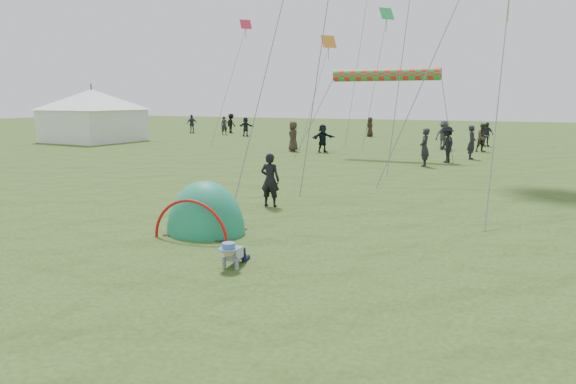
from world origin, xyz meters
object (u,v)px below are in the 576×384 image
at_px(popup_tent, 206,233).
at_px(event_marquee, 93,114).
at_px(crawling_toddler, 233,253).
at_px(standing_adult, 270,180).

relative_size(popup_tent, event_marquee, 0.42).
height_order(crawling_toddler, event_marquee, event_marquee).
bearing_deg(popup_tent, standing_adult, 85.13).
height_order(crawling_toddler, popup_tent, popup_tent).
xyz_separation_m(popup_tent, event_marquee, (-21.96, 18.84, 2.02)).
bearing_deg(popup_tent, event_marquee, 135.54).
distance_m(standing_adult, event_marquee, 26.98).
height_order(standing_adult, event_marquee, event_marquee).
xyz_separation_m(crawling_toddler, standing_adult, (-1.77, 5.18, 0.52)).
distance_m(crawling_toddler, popup_tent, 2.64).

